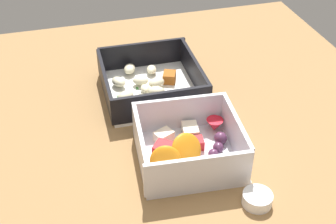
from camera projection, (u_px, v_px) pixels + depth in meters
The scene contains 4 objects.
table_surface at pixel (168, 130), 72.91cm from camera, with size 80.00×80.00×2.00cm, color #9E7547.
pasta_container at pixel (150, 84), 78.76cm from camera, with size 17.44×16.76×5.40cm.
fruit_bowl at pixel (189, 147), 64.85cm from camera, with size 15.05×15.57×6.15cm.
paper_cup_liner at pixel (257, 199), 58.65cm from camera, with size 3.95×3.95×1.66cm, color white.
Camera 1 is at (54.56, -15.01, 47.07)cm, focal length 48.29 mm.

